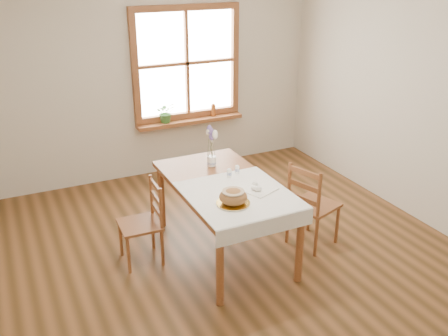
# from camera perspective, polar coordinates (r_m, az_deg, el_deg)

# --- Properties ---
(ground) EXTENTS (5.00, 5.00, 0.00)m
(ground) POSITION_cam_1_polar(r_m,az_deg,el_deg) (4.85, 1.56, -11.10)
(ground) COLOR brown
(ground) RESTS_ON ground
(room_walls) EXTENTS (4.60, 5.10, 2.65)m
(room_walls) POSITION_cam_1_polar(r_m,az_deg,el_deg) (4.14, 1.81, 8.84)
(room_walls) COLOR beige
(room_walls) RESTS_ON ground
(window) EXTENTS (1.46, 0.08, 1.46)m
(window) POSITION_cam_1_polar(r_m,az_deg,el_deg) (6.60, -4.29, 11.86)
(window) COLOR brown
(window) RESTS_ON ground
(window_sill) EXTENTS (1.46, 0.20, 0.05)m
(window_sill) POSITION_cam_1_polar(r_m,az_deg,el_deg) (6.73, -3.88, 5.40)
(window_sill) COLOR brown
(window_sill) RESTS_ON ground
(dining_table) EXTENTS (0.90, 1.60, 0.75)m
(dining_table) POSITION_cam_1_polar(r_m,az_deg,el_deg) (4.75, -0.00, -2.61)
(dining_table) COLOR brown
(dining_table) RESTS_ON ground
(table_linen) EXTENTS (0.91, 0.99, 0.01)m
(table_linen) POSITION_cam_1_polar(r_m,az_deg,el_deg) (4.47, 1.68, -3.09)
(table_linen) COLOR white
(table_linen) RESTS_ON dining_table
(chair_left) EXTENTS (0.41, 0.39, 0.81)m
(chair_left) POSITION_cam_1_polar(r_m,az_deg,el_deg) (4.79, -9.61, -6.27)
(chair_left) COLOR brown
(chair_left) RESTS_ON ground
(chair_right) EXTENTS (0.55, 0.53, 0.89)m
(chair_right) POSITION_cam_1_polar(r_m,az_deg,el_deg) (5.07, 10.24, -4.02)
(chair_right) COLOR brown
(chair_right) RESTS_ON ground
(bread_plate) EXTENTS (0.36, 0.36, 0.02)m
(bread_plate) POSITION_cam_1_polar(r_m,az_deg,el_deg) (4.29, 1.05, -4.06)
(bread_plate) COLOR white
(bread_plate) RESTS_ON table_linen
(bread_loaf) EXTENTS (0.24, 0.24, 0.13)m
(bread_loaf) POSITION_cam_1_polar(r_m,az_deg,el_deg) (4.26, 1.06, -3.17)
(bread_loaf) COLOR brown
(bread_loaf) RESTS_ON bread_plate
(egg_napkin) EXTENTS (0.34, 0.32, 0.01)m
(egg_napkin) POSITION_cam_1_polar(r_m,az_deg,el_deg) (4.55, 4.14, -2.48)
(egg_napkin) COLOR white
(egg_napkin) RESTS_ON table_linen
(eggs) EXTENTS (0.27, 0.25, 0.05)m
(eggs) POSITION_cam_1_polar(r_m,az_deg,el_deg) (4.54, 4.15, -2.15)
(eggs) COLOR white
(eggs) RESTS_ON egg_napkin
(salt_shaker) EXTENTS (0.05, 0.05, 0.09)m
(salt_shaker) POSITION_cam_1_polar(r_m,az_deg,el_deg) (4.80, 0.61, -0.54)
(salt_shaker) COLOR white
(salt_shaker) RESTS_ON table_linen
(pepper_shaker) EXTENTS (0.05, 0.05, 0.09)m
(pepper_shaker) POSITION_cam_1_polar(r_m,az_deg,el_deg) (4.88, 1.51, -0.12)
(pepper_shaker) COLOR white
(pepper_shaker) RESTS_ON table_linen
(flower_vase) EXTENTS (0.12, 0.12, 0.10)m
(flower_vase) POSITION_cam_1_polar(r_m,az_deg,el_deg) (5.06, -1.42, 0.73)
(flower_vase) COLOR white
(flower_vase) RESTS_ON dining_table
(lavender_bouquet) EXTENTS (0.16, 0.16, 0.30)m
(lavender_bouquet) POSITION_cam_1_polar(r_m,az_deg,el_deg) (4.99, -1.45, 2.88)
(lavender_bouquet) COLOR #6A5190
(lavender_bouquet) RESTS_ON flower_vase
(potted_plant) EXTENTS (0.29, 0.32, 0.21)m
(potted_plant) POSITION_cam_1_polar(r_m,az_deg,el_deg) (6.58, -6.64, 6.08)
(potted_plant) COLOR #386E2C
(potted_plant) RESTS_ON window_sill
(amber_bottle) EXTENTS (0.07, 0.07, 0.18)m
(amber_bottle) POSITION_cam_1_polar(r_m,az_deg,el_deg) (6.82, -1.23, 6.69)
(amber_bottle) COLOR #A2511D
(amber_bottle) RESTS_ON window_sill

